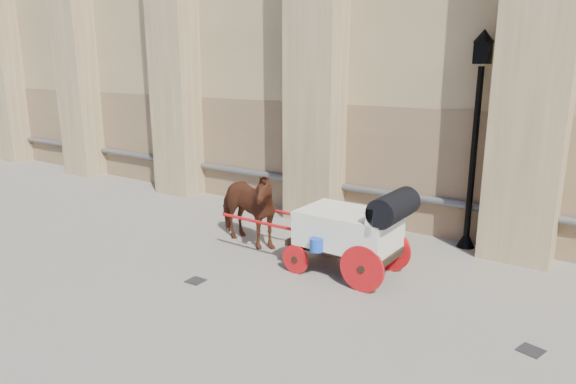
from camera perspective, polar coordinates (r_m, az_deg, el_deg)
The scene contains 6 objects.
ground at distance 10.33m, azimuth -3.04°, elevation -8.68°, with size 90.00×90.00×0.00m, color gray.
horse at distance 11.50m, azimuth -4.84°, elevation -1.66°, with size 0.95×2.09×1.76m, color #5C2A16.
carriage at distance 9.87m, azimuth 7.37°, elevation -4.00°, with size 4.03×1.43×1.76m.
street_lamp at distance 11.67m, azimuth 20.09°, elevation 5.89°, with size 0.44×0.44×4.68m.
drain_grate_near at distance 9.99m, azimuth -10.22°, elevation -9.69°, with size 0.32×0.32×0.01m, color black.
drain_grate_far at distance 8.43m, azimuth 25.37°, elevation -15.62°, with size 0.32×0.32×0.01m, color black.
Camera 1 is at (5.87, -7.50, 4.00)m, focal length 32.00 mm.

